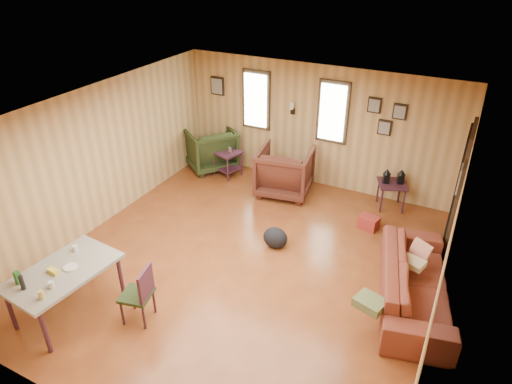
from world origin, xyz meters
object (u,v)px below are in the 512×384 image
side_table (393,182)px  dining_table (62,275)px  end_table (227,159)px  recliner_brown (285,169)px  recliner_green (210,146)px  sofa (417,276)px

side_table → dining_table: dining_table is taller
end_table → side_table: size_ratio=0.85×
recliner_brown → recliner_green: (-1.88, 0.32, -0.02)m
end_table → dining_table: size_ratio=0.46×
recliner_green → end_table: 0.55m
recliner_brown → sofa: bearing=134.9°
sofa → end_table: 4.72m
sofa → dining_table: 4.64m
recliner_brown → dining_table: (-1.21, -4.30, 0.13)m
sofa → side_table: 2.53m
recliner_green → side_table: size_ratio=1.24×
recliner_brown → side_table: bearing=-178.9°
end_table → side_table: bearing=3.6°
side_table → sofa: bearing=-70.4°
sofa → side_table: sofa is taller
recliner_green → end_table: (0.51, -0.16, -0.11)m
side_table → dining_table: size_ratio=0.55×
recliner_green → side_table: bearing=127.8°
dining_table → recliner_green: bearing=103.7°
recliner_green → side_table: recliner_green is taller
recliner_green → sofa: bearing=100.7°
sofa → recliner_green: bearing=50.8°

